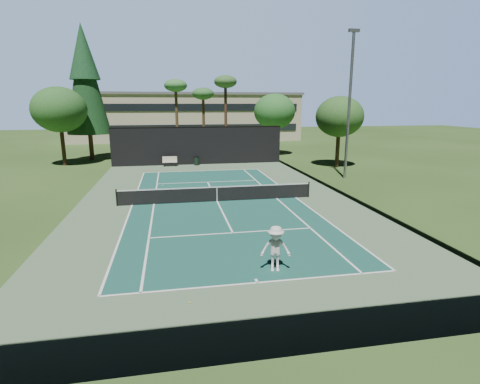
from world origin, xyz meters
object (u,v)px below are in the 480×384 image
(tennis_ball_b, at_px, (152,196))
(park_bench, at_px, (170,161))
(player, at_px, (276,249))
(tennis_net, at_px, (217,193))
(tennis_ball_c, at_px, (213,193))
(trash_bin, at_px, (196,161))
(tennis_ball_a, at_px, (190,303))
(tennis_ball_d, at_px, (163,186))

(tennis_ball_b, xyz_separation_m, park_bench, (1.28, 12.99, 0.51))
(player, xyz_separation_m, park_bench, (-3.97, 26.31, -0.36))
(tennis_net, relative_size, tennis_ball_c, 186.23)
(park_bench, relative_size, trash_bin, 1.59)
(player, height_order, trash_bin, player)
(trash_bin, bearing_deg, tennis_ball_a, -94.45)
(tennis_ball_b, bearing_deg, tennis_ball_d, 78.24)
(player, bearing_deg, tennis_net, 106.06)
(trash_bin, bearing_deg, tennis_ball_b, -107.14)
(tennis_net, xyz_separation_m, player, (0.91, -10.98, 0.35))
(tennis_net, distance_m, tennis_ball_b, 4.95)
(park_bench, bearing_deg, player, -81.43)
(player, relative_size, tennis_ball_d, 27.20)
(tennis_ball_c, bearing_deg, player, -86.03)
(player, relative_size, park_bench, 1.21)
(tennis_ball_a, height_order, park_bench, park_bench)
(tennis_ball_b, relative_size, tennis_ball_d, 0.96)
(tennis_ball_a, xyz_separation_m, park_bench, (-0.57, 28.21, 0.51))
(tennis_ball_b, bearing_deg, trash_bin, 72.86)
(tennis_ball_c, xyz_separation_m, trash_bin, (-0.26, 13.05, 0.44))
(player, bearing_deg, trash_bin, 103.88)
(tennis_ball_a, distance_m, tennis_ball_c, 15.49)
(tennis_net, xyz_separation_m, tennis_ball_d, (-3.66, 5.53, -0.52))
(tennis_ball_a, relative_size, park_bench, 0.05)
(tennis_ball_b, height_order, tennis_ball_c, tennis_ball_c)
(player, relative_size, tennis_ball_a, 26.67)
(tennis_ball_a, relative_size, tennis_ball_b, 1.06)
(player, height_order, tennis_ball_b, player)
(tennis_net, bearing_deg, tennis_ball_b, 151.54)
(tennis_net, xyz_separation_m, tennis_ball_c, (-0.02, 2.42, -0.52))
(tennis_net, distance_m, trash_bin, 15.47)
(tennis_ball_b, relative_size, park_bench, 0.04)
(tennis_net, relative_size, tennis_ball_d, 192.88)
(player, height_order, tennis_ball_d, player)
(trash_bin, bearing_deg, park_bench, -177.17)
(tennis_net, relative_size, park_bench, 8.60)
(player, height_order, tennis_ball_a, player)
(player, distance_m, park_bench, 26.61)
(tennis_net, height_order, tennis_ball_c, tennis_net)
(tennis_ball_d, height_order, trash_bin, trash_bin)
(tennis_ball_a, xyz_separation_m, tennis_ball_c, (2.47, 15.29, 0.00))
(tennis_ball_c, bearing_deg, tennis_ball_a, -99.17)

